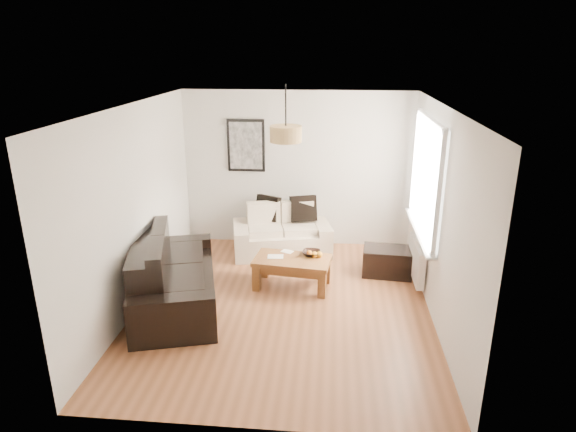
# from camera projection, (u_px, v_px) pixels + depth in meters

# --- Properties ---
(floor) EXTENTS (4.50, 4.50, 0.00)m
(floor) POSITION_uv_depth(u_px,v_px,m) (284.00, 305.00, 6.57)
(floor) COLOR brown
(floor) RESTS_ON ground
(ceiling) EXTENTS (3.80, 4.50, 0.00)m
(ceiling) POSITION_uv_depth(u_px,v_px,m) (283.00, 106.00, 5.72)
(ceiling) COLOR white
(ceiling) RESTS_ON floor
(wall_back) EXTENTS (3.80, 0.04, 2.60)m
(wall_back) POSITION_uv_depth(u_px,v_px,m) (297.00, 170.00, 8.26)
(wall_back) COLOR silver
(wall_back) RESTS_ON floor
(wall_front) EXTENTS (3.80, 0.04, 2.60)m
(wall_front) POSITION_uv_depth(u_px,v_px,m) (255.00, 301.00, 4.03)
(wall_front) COLOR silver
(wall_front) RESTS_ON floor
(wall_left) EXTENTS (0.04, 4.50, 2.60)m
(wall_left) POSITION_uv_depth(u_px,v_px,m) (136.00, 208.00, 6.31)
(wall_left) COLOR silver
(wall_left) RESTS_ON floor
(wall_right) EXTENTS (0.04, 4.50, 2.60)m
(wall_right) POSITION_uv_depth(u_px,v_px,m) (440.00, 217.00, 5.98)
(wall_right) COLOR silver
(wall_right) RESTS_ON floor
(window_bay) EXTENTS (0.14, 1.90, 1.60)m
(window_bay) POSITION_uv_depth(u_px,v_px,m) (427.00, 177.00, 6.63)
(window_bay) COLOR white
(window_bay) RESTS_ON wall_right
(radiator) EXTENTS (0.10, 0.90, 0.52)m
(radiator) POSITION_uv_depth(u_px,v_px,m) (416.00, 260.00, 7.04)
(radiator) COLOR white
(radiator) RESTS_ON wall_right
(poster) EXTENTS (0.62, 0.04, 0.87)m
(poster) POSITION_uv_depth(u_px,v_px,m) (246.00, 146.00, 8.18)
(poster) COLOR black
(poster) RESTS_ON wall_back
(pendant_shade) EXTENTS (0.40, 0.40, 0.20)m
(pendant_shade) POSITION_uv_depth(u_px,v_px,m) (286.00, 134.00, 6.12)
(pendant_shade) COLOR tan
(pendant_shade) RESTS_ON ceiling
(loveseat_cream) EXTENTS (1.71, 1.17, 0.78)m
(loveseat_cream) POSITION_uv_depth(u_px,v_px,m) (282.00, 230.00, 8.14)
(loveseat_cream) COLOR beige
(loveseat_cream) RESTS_ON floor
(sofa_leather) EXTENTS (1.52, 2.26, 0.90)m
(sofa_leather) POSITION_uv_depth(u_px,v_px,m) (174.00, 273.00, 6.46)
(sofa_leather) COLOR black
(sofa_leather) RESTS_ON floor
(coffee_table) EXTENTS (1.13, 0.71, 0.43)m
(coffee_table) POSITION_uv_depth(u_px,v_px,m) (292.00, 272.00, 7.02)
(coffee_table) COLOR brown
(coffee_table) RESTS_ON floor
(ottoman) EXTENTS (0.76, 0.53, 0.41)m
(ottoman) POSITION_uv_depth(u_px,v_px,m) (387.00, 261.00, 7.40)
(ottoman) COLOR black
(ottoman) RESTS_ON floor
(cushion_left) EXTENTS (0.43, 0.29, 0.41)m
(cushion_left) POSITION_uv_depth(u_px,v_px,m) (268.00, 208.00, 8.23)
(cushion_left) COLOR black
(cushion_left) RESTS_ON loveseat_cream
(cushion_right) EXTENTS (0.45, 0.26, 0.43)m
(cushion_right) POSITION_uv_depth(u_px,v_px,m) (303.00, 209.00, 8.18)
(cushion_right) COLOR black
(cushion_right) RESTS_ON loveseat_cream
(fruit_bowl) EXTENTS (0.28, 0.28, 0.06)m
(fruit_bowl) POSITION_uv_depth(u_px,v_px,m) (312.00, 253.00, 7.05)
(fruit_bowl) COLOR black
(fruit_bowl) RESTS_ON coffee_table
(orange_a) EXTENTS (0.11, 0.11, 0.09)m
(orange_a) POSITION_uv_depth(u_px,v_px,m) (315.00, 255.00, 6.97)
(orange_a) COLOR orange
(orange_a) RESTS_ON fruit_bowl
(orange_b) EXTENTS (0.10, 0.10, 0.09)m
(orange_b) POSITION_uv_depth(u_px,v_px,m) (319.00, 255.00, 6.97)
(orange_b) COLOR orange
(orange_b) RESTS_ON fruit_bowl
(orange_c) EXTENTS (0.08, 0.08, 0.08)m
(orange_c) POSITION_uv_depth(u_px,v_px,m) (309.00, 253.00, 7.04)
(orange_c) COLOR orange
(orange_c) RESTS_ON fruit_bowl
(papers) EXTENTS (0.23, 0.17, 0.01)m
(papers) POSITION_uv_depth(u_px,v_px,m) (275.00, 257.00, 7.00)
(papers) COLOR white
(papers) RESTS_ON coffee_table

